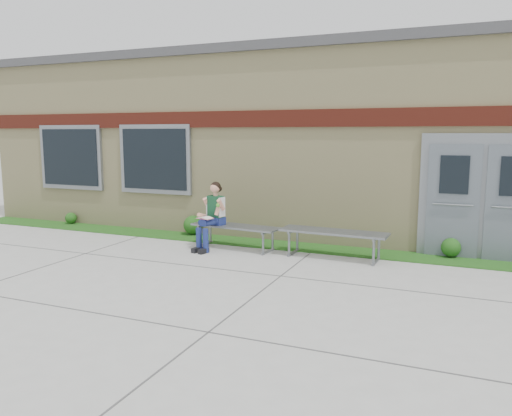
% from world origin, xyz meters
% --- Properties ---
extents(ground, '(80.00, 80.00, 0.00)m').
position_xyz_m(ground, '(0.00, 0.00, 0.00)').
color(ground, '#9E9E99').
rests_on(ground, ground).
extents(grass_strip, '(16.00, 0.80, 0.02)m').
position_xyz_m(grass_strip, '(0.00, 2.60, 0.01)').
color(grass_strip, '#164412').
rests_on(grass_strip, ground).
extents(school_building, '(16.20, 6.22, 4.20)m').
position_xyz_m(school_building, '(-0.00, 5.99, 2.10)').
color(school_building, beige).
rests_on(school_building, ground).
extents(bench_left, '(1.87, 0.69, 0.48)m').
position_xyz_m(bench_left, '(-0.50, 2.00, 0.37)').
color(bench_left, slate).
rests_on(bench_left, ground).
extents(bench_right, '(2.01, 0.64, 0.51)m').
position_xyz_m(bench_right, '(1.50, 2.00, 0.40)').
color(bench_right, slate).
rests_on(bench_right, ground).
extents(girl, '(0.48, 0.82, 1.34)m').
position_xyz_m(girl, '(-0.93, 1.80, 0.71)').
color(girl, navy).
rests_on(girl, ground).
extents(shrub_west, '(0.28, 0.28, 0.28)m').
position_xyz_m(shrub_west, '(-5.51, 2.85, 0.16)').
color(shrub_west, '#164412').
rests_on(shrub_west, grass_strip).
extents(shrub_mid, '(0.43, 0.43, 0.43)m').
position_xyz_m(shrub_mid, '(-1.96, 2.85, 0.24)').
color(shrub_mid, '#164412').
rests_on(shrub_mid, grass_strip).
extents(shrub_east, '(0.35, 0.35, 0.35)m').
position_xyz_m(shrub_east, '(3.51, 2.85, 0.20)').
color(shrub_east, '#164412').
rests_on(shrub_east, grass_strip).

